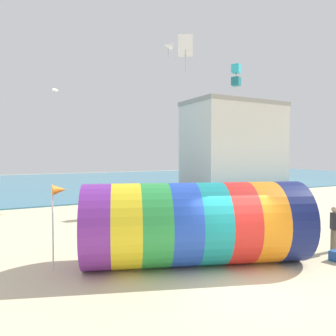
% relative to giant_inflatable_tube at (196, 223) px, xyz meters
% --- Properties ---
extents(ground_plane, '(120.00, 120.00, 0.00)m').
position_rel_giant_inflatable_tube_xyz_m(ground_plane, '(0.46, -2.20, -1.43)').
color(ground_plane, beige).
extents(sea, '(120.00, 40.00, 0.10)m').
position_rel_giant_inflatable_tube_xyz_m(sea, '(0.46, 35.39, -1.38)').
color(sea, teal).
rests_on(sea, ground).
extents(giant_inflatable_tube, '(8.17, 5.30, 2.86)m').
position_rel_giant_inflatable_tube_xyz_m(giant_inflatable_tube, '(0.00, 0.00, 0.00)').
color(giant_inflatable_tube, purple).
rests_on(giant_inflatable_tube, ground).
extents(kite_handler, '(0.39, 0.42, 1.79)m').
position_rel_giant_inflatable_tube_xyz_m(kite_handler, '(5.60, -1.36, -0.51)').
color(kite_handler, '#726651').
rests_on(kite_handler, ground).
extents(kite_cyan_box, '(0.78, 0.78, 1.63)m').
position_rel_giant_inflatable_tube_xyz_m(kite_cyan_box, '(9.51, 9.31, 8.15)').
color(kite_cyan_box, '#2DB2C6').
extents(kite_white_delta, '(0.91, 0.86, 1.22)m').
position_rel_giant_inflatable_tube_xyz_m(kite_white_delta, '(4.82, 11.00, 10.02)').
color(kite_white_delta, white).
extents(kite_white_parafoil, '(0.69, 0.63, 0.35)m').
position_rel_giant_inflatable_tube_xyz_m(kite_white_parafoil, '(-2.23, 14.91, 6.96)').
color(kite_white_parafoil, white).
extents(kite_white_diamond, '(1.17, 0.78, 2.92)m').
position_rel_giant_inflatable_tube_xyz_m(kite_white_diamond, '(7.73, 13.47, 11.18)').
color(kite_white_diamond, white).
extents(bystander_near_water, '(0.42, 0.37, 1.56)m').
position_rel_giant_inflatable_tube_xyz_m(bystander_near_water, '(5.39, 9.96, -0.65)').
color(bystander_near_water, '#726651').
rests_on(bystander_near_water, ground).
extents(bystander_mid_beach, '(0.42, 0.35, 1.58)m').
position_rel_giant_inflatable_tube_xyz_m(bystander_mid_beach, '(4.86, 6.48, -0.63)').
color(bystander_mid_beach, '#726651').
rests_on(bystander_mid_beach, ground).
extents(promenade_building, '(12.06, 7.03, 10.24)m').
position_rel_giant_inflatable_tube_xyz_m(promenade_building, '(20.23, 22.49, 3.70)').
color(promenade_building, silver).
rests_on(promenade_building, ground).
extents(beach_flag, '(0.47, 0.36, 2.85)m').
position_rel_giant_inflatable_tube_xyz_m(beach_flag, '(-4.32, 1.66, 1.10)').
color(beach_flag, silver).
rests_on(beach_flag, ground).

